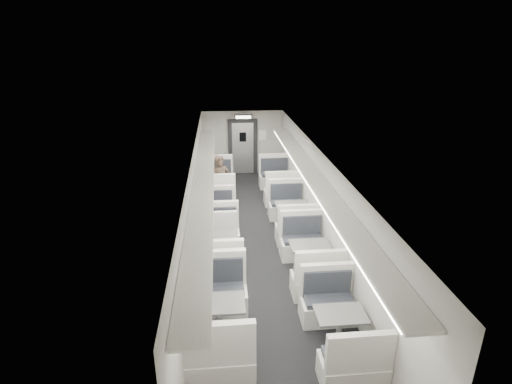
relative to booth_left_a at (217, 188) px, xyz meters
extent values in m
cube|color=black|center=(1.00, -3.36, -0.46)|extent=(3.00, 12.00, 0.12)
cube|color=white|center=(1.00, -3.36, 2.06)|extent=(3.00, 12.00, 0.12)
cube|color=beige|center=(1.00, 2.70, 0.80)|extent=(3.00, 0.12, 2.40)
cube|color=beige|center=(-0.56, -3.36, 0.80)|extent=(0.12, 12.00, 2.40)
cube|color=beige|center=(2.56, -3.36, 0.80)|extent=(0.12, 12.00, 2.40)
cube|color=white|center=(0.00, -0.81, -0.17)|extent=(1.10, 0.61, 0.47)
cube|color=#23242F|center=(0.00, -0.78, 0.12)|extent=(0.98, 0.49, 0.10)
cube|color=white|center=(0.00, -1.04, 0.43)|extent=(1.10, 0.12, 0.73)
cube|color=white|center=(0.00, 0.81, -0.17)|extent=(1.10, 0.61, 0.47)
cube|color=#23242F|center=(0.00, 0.78, 0.12)|extent=(0.98, 0.49, 0.10)
cube|color=white|center=(0.00, 1.04, 0.43)|extent=(1.10, 0.12, 0.73)
cylinder|color=silver|center=(0.00, 0.00, -0.04)|extent=(0.10, 0.10, 0.72)
cylinder|color=silver|center=(0.00, 0.00, -0.38)|extent=(0.37, 0.37, 0.03)
cube|color=#626260|center=(0.00, 0.00, 0.36)|extent=(0.92, 0.62, 0.04)
cube|color=white|center=(0.00, -3.21, -0.20)|extent=(0.97, 0.54, 0.41)
cube|color=#23242F|center=(0.00, -3.19, 0.06)|extent=(0.86, 0.43, 0.09)
cube|color=white|center=(0.00, -3.41, 0.33)|extent=(0.97, 0.11, 0.64)
cube|color=white|center=(0.00, -1.79, -0.20)|extent=(0.97, 0.54, 0.41)
cube|color=#23242F|center=(0.00, -1.82, 0.06)|extent=(0.86, 0.43, 0.09)
cube|color=white|center=(0.00, -1.59, 0.33)|extent=(0.97, 0.11, 0.64)
cylinder|color=silver|center=(0.00, -2.50, -0.09)|extent=(0.09, 0.09, 0.63)
cylinder|color=silver|center=(0.00, -2.50, -0.39)|extent=(0.33, 0.33, 0.03)
cube|color=#626260|center=(0.00, -2.50, 0.27)|extent=(0.80, 0.55, 0.04)
cube|color=white|center=(0.00, -4.85, -0.17)|extent=(1.08, 0.60, 0.46)
cube|color=#23242F|center=(0.00, -4.82, 0.11)|extent=(0.96, 0.48, 0.10)
cube|color=white|center=(0.00, -5.07, 0.41)|extent=(1.08, 0.12, 0.71)
cube|color=white|center=(0.00, -3.27, -0.17)|extent=(1.08, 0.60, 0.46)
cube|color=#23242F|center=(0.00, -3.30, 0.11)|extent=(0.96, 0.48, 0.10)
cube|color=white|center=(0.00, -3.05, 0.41)|extent=(1.08, 0.12, 0.71)
cylinder|color=silver|center=(0.00, -4.06, -0.05)|extent=(0.10, 0.10, 0.70)
cylinder|color=silver|center=(0.00, -4.06, -0.39)|extent=(0.37, 0.37, 0.03)
cube|color=#626260|center=(0.00, -4.06, 0.34)|extent=(0.89, 0.61, 0.04)
cube|color=white|center=(0.00, -7.35, -0.17)|extent=(1.10, 0.61, 0.46)
cube|color=#23242F|center=(0.00, -7.31, 0.12)|extent=(0.97, 0.49, 0.10)
cube|color=white|center=(0.00, -7.57, 0.43)|extent=(1.10, 0.12, 0.72)
cube|color=white|center=(0.00, -5.73, -0.17)|extent=(1.10, 0.61, 0.46)
cube|color=#23242F|center=(0.00, -5.76, 0.12)|extent=(0.97, 0.49, 0.10)
cube|color=white|center=(0.00, -5.51, 0.43)|extent=(1.10, 0.12, 0.72)
cylinder|color=silver|center=(0.00, -6.54, -0.04)|extent=(0.10, 0.10, 0.71)
cylinder|color=silver|center=(0.00, -6.54, -0.38)|extent=(0.37, 0.37, 0.03)
cube|color=#626260|center=(0.00, -6.54, 0.35)|extent=(0.91, 0.62, 0.04)
cube|color=white|center=(2.00, -0.61, -0.18)|extent=(1.06, 0.59, 0.45)
cube|color=#23242F|center=(2.00, -0.58, 0.10)|extent=(0.94, 0.47, 0.10)
cube|color=white|center=(2.00, -0.82, 0.40)|extent=(1.06, 0.12, 0.70)
cube|color=white|center=(2.00, 0.95, -0.18)|extent=(1.06, 0.59, 0.45)
cube|color=#23242F|center=(2.00, 0.92, 0.10)|extent=(0.94, 0.47, 0.10)
cube|color=white|center=(2.00, 1.17, 0.40)|extent=(1.06, 0.12, 0.70)
cylinder|color=silver|center=(2.00, 0.17, -0.06)|extent=(0.10, 0.10, 0.69)
cylinder|color=silver|center=(2.00, 0.17, -0.39)|extent=(0.36, 0.36, 0.03)
cube|color=#626260|center=(2.00, 0.17, 0.33)|extent=(0.88, 0.60, 0.04)
cube|color=white|center=(2.00, -3.14, -0.18)|extent=(1.04, 0.58, 0.44)
cube|color=#23242F|center=(2.00, -3.11, 0.09)|extent=(0.92, 0.46, 0.10)
cube|color=white|center=(2.00, -3.35, 0.38)|extent=(1.04, 0.12, 0.68)
cube|color=white|center=(2.00, -1.61, -0.18)|extent=(1.04, 0.58, 0.44)
cube|color=#23242F|center=(2.00, -1.64, 0.09)|extent=(0.92, 0.46, 0.10)
cube|color=white|center=(2.00, -1.40, 0.38)|extent=(1.04, 0.12, 0.68)
cylinder|color=silver|center=(2.00, -2.37, -0.06)|extent=(0.10, 0.10, 0.67)
cylinder|color=silver|center=(2.00, -2.37, -0.39)|extent=(0.35, 0.35, 0.03)
cube|color=#626260|center=(2.00, -2.37, 0.31)|extent=(0.86, 0.59, 0.04)
cube|color=white|center=(2.00, -5.39, -0.18)|extent=(1.04, 0.58, 0.44)
cube|color=#23242F|center=(2.00, -5.36, 0.09)|extent=(0.92, 0.46, 0.10)
cube|color=white|center=(2.00, -5.60, 0.38)|extent=(1.04, 0.12, 0.68)
cube|color=white|center=(2.00, -3.87, -0.18)|extent=(1.04, 0.58, 0.44)
cube|color=#23242F|center=(2.00, -3.90, 0.09)|extent=(0.92, 0.46, 0.10)
cube|color=white|center=(2.00, -3.66, 0.38)|extent=(1.04, 0.12, 0.68)
cylinder|color=silver|center=(2.00, -4.63, -0.06)|extent=(0.10, 0.10, 0.67)
cylinder|color=silver|center=(2.00, -4.63, -0.39)|extent=(0.35, 0.35, 0.03)
cube|color=#626260|center=(2.00, -4.63, 0.31)|extent=(0.86, 0.59, 0.04)
cube|color=white|center=(2.00, -7.64, -0.19)|extent=(0.99, 0.55, 0.42)
cube|color=#23242F|center=(2.00, -7.61, 0.07)|extent=(0.88, 0.44, 0.09)
cube|color=white|center=(2.00, -7.84, 0.35)|extent=(0.99, 0.11, 0.65)
cube|color=white|center=(2.00, -6.18, -0.19)|extent=(0.99, 0.55, 0.42)
cube|color=#23242F|center=(2.00, -6.21, 0.07)|extent=(0.88, 0.44, 0.09)
cube|color=white|center=(2.00, -5.98, 0.35)|extent=(0.99, 0.11, 0.65)
cylinder|color=silver|center=(2.00, -6.91, -0.08)|extent=(0.09, 0.09, 0.64)
cylinder|color=silver|center=(2.00, -6.91, -0.39)|extent=(0.34, 0.34, 0.03)
cube|color=#626260|center=(2.00, -6.91, 0.28)|extent=(0.82, 0.56, 0.04)
imported|color=black|center=(0.12, -0.85, 0.45)|extent=(0.70, 0.55, 1.69)
cube|color=black|center=(-0.49, 0.04, 0.95)|extent=(0.02, 1.18, 0.84)
cube|color=black|center=(-0.49, -2.16, 0.95)|extent=(0.02, 1.18, 0.84)
cube|color=black|center=(-0.49, -4.36, 0.95)|extent=(0.02, 1.18, 0.84)
cube|color=black|center=(-0.49, -6.56, 0.95)|extent=(0.02, 1.18, 0.84)
cube|color=white|center=(-0.26, -3.66, 1.52)|extent=(0.46, 10.40, 0.05)
cube|color=white|center=(-0.06, -3.66, 1.47)|extent=(0.05, 10.20, 0.04)
cube|color=white|center=(2.26, -3.66, 1.52)|extent=(0.46, 10.40, 0.05)
cube|color=white|center=(2.06, -3.66, 1.47)|extent=(0.05, 10.20, 0.04)
cube|color=black|center=(1.00, 2.58, 0.65)|extent=(1.10, 0.10, 2.10)
cube|color=silver|center=(1.00, 2.55, 0.60)|extent=(0.80, 0.05, 1.95)
cube|color=black|center=(1.00, 2.51, 1.05)|extent=(0.25, 0.02, 0.35)
cube|color=black|center=(1.00, 2.09, 1.88)|extent=(0.62, 0.10, 0.16)
cube|color=white|center=(1.00, 2.03, 1.88)|extent=(0.54, 0.02, 0.10)
cube|color=white|center=(1.75, 2.56, 1.10)|extent=(0.32, 0.02, 0.40)
camera|label=1|loc=(0.12, -12.11, 4.49)|focal=28.00mm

